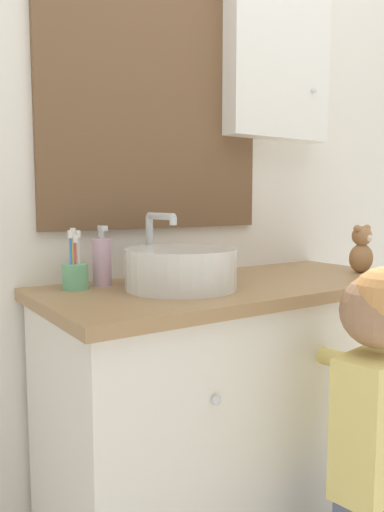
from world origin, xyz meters
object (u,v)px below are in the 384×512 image
Objects in this scene: toothbrush_holder at (75,274)px; teddy_bear at (361,250)px; soap_dispenser at (102,261)px; sink_basin at (180,268)px; child_figure at (374,408)px.

toothbrush_holder reaches higher than teddy_bear.
soap_dispenser reaches higher than toothbrush_holder.
sink_basin is 0.63m from child_figure.
teddy_bear is at bearing -13.78° from toothbrush_holder.
teddy_bear is (0.88, -0.25, 0.01)m from soap_dispenser.
teddy_bear is (0.43, 0.38, 0.35)m from child_figure.
teddy_bear is (0.97, -0.24, 0.04)m from toothbrush_holder.
child_figure is (0.45, -0.64, -0.34)m from soap_dispenser.
child_figure is at bearing -48.83° from toothbrush_holder.
toothbrush_holder is (-0.26, 0.16, -0.02)m from sink_basin.
sink_basin is 0.72m from teddy_bear.
toothbrush_holder is at bearing 148.20° from sink_basin.
sink_basin is 0.24m from soap_dispenser.
child_figure is at bearing -58.28° from sink_basin.
teddy_bear reaches higher than child_figure.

